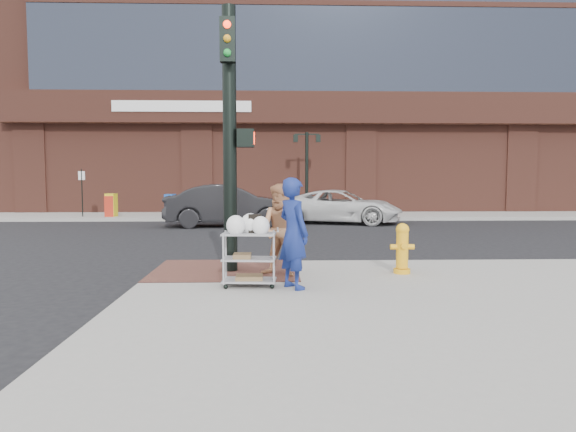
{
  "coord_description": "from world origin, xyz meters",
  "views": [
    {
      "loc": [
        0.3,
        -9.04,
        1.95
      ],
      "look_at": [
        0.59,
        0.32,
        1.25
      ],
      "focal_mm": 32.0,
      "sensor_mm": 36.0,
      "label": 1
    }
  ],
  "objects_px": {
    "woman_blue": "(293,233)",
    "traffic_signal_pole": "(231,131)",
    "utility_cart": "(249,254)",
    "pedestrian_tan": "(282,230)",
    "sedan_dark": "(229,205)",
    "fire_hydrant": "(402,248)",
    "minivan_white": "(341,207)",
    "lamp_post": "(307,164)"
  },
  "relations": [
    {
      "from": "woman_blue",
      "to": "traffic_signal_pole",
      "type": "bearing_deg",
      "value": 2.65
    },
    {
      "from": "utility_cart",
      "to": "pedestrian_tan",
      "type": "bearing_deg",
      "value": 58.89
    },
    {
      "from": "traffic_signal_pole",
      "to": "sedan_dark",
      "type": "relative_size",
      "value": 0.98
    },
    {
      "from": "traffic_signal_pole",
      "to": "woman_blue",
      "type": "distance_m",
      "value": 2.62
    },
    {
      "from": "pedestrian_tan",
      "to": "fire_hydrant",
      "type": "bearing_deg",
      "value": 29.44
    },
    {
      "from": "pedestrian_tan",
      "to": "minivan_white",
      "type": "distance_m",
      "value": 12.83
    },
    {
      "from": "utility_cart",
      "to": "fire_hydrant",
      "type": "distance_m",
      "value": 3.03
    },
    {
      "from": "sedan_dark",
      "to": "woman_blue",
      "type": "bearing_deg",
      "value": -175.79
    },
    {
      "from": "traffic_signal_pole",
      "to": "sedan_dark",
      "type": "distance_m",
      "value": 11.01
    },
    {
      "from": "lamp_post",
      "to": "sedan_dark",
      "type": "height_order",
      "value": "lamp_post"
    },
    {
      "from": "pedestrian_tan",
      "to": "utility_cart",
      "type": "relative_size",
      "value": 1.4
    },
    {
      "from": "pedestrian_tan",
      "to": "fire_hydrant",
      "type": "distance_m",
      "value": 2.31
    },
    {
      "from": "woman_blue",
      "to": "sedan_dark",
      "type": "bearing_deg",
      "value": -23.59
    },
    {
      "from": "woman_blue",
      "to": "pedestrian_tan",
      "type": "relative_size",
      "value": 1.07
    },
    {
      "from": "pedestrian_tan",
      "to": "utility_cart",
      "type": "height_order",
      "value": "pedestrian_tan"
    },
    {
      "from": "traffic_signal_pole",
      "to": "fire_hydrant",
      "type": "xyz_separation_m",
      "value": [
        3.23,
        -0.31,
        -2.2
      ]
    },
    {
      "from": "lamp_post",
      "to": "pedestrian_tan",
      "type": "height_order",
      "value": "lamp_post"
    },
    {
      "from": "traffic_signal_pole",
      "to": "pedestrian_tan",
      "type": "bearing_deg",
      "value": -27.17
    },
    {
      "from": "traffic_signal_pole",
      "to": "utility_cart",
      "type": "height_order",
      "value": "traffic_signal_pole"
    },
    {
      "from": "lamp_post",
      "to": "utility_cart",
      "type": "relative_size",
      "value": 3.32
    },
    {
      "from": "minivan_white",
      "to": "utility_cart",
      "type": "bearing_deg",
      "value": -175.56
    },
    {
      "from": "pedestrian_tan",
      "to": "sedan_dark",
      "type": "height_order",
      "value": "pedestrian_tan"
    },
    {
      "from": "lamp_post",
      "to": "utility_cart",
      "type": "distance_m",
      "value": 16.88
    },
    {
      "from": "lamp_post",
      "to": "utility_cart",
      "type": "bearing_deg",
      "value": -97.12
    },
    {
      "from": "pedestrian_tan",
      "to": "sedan_dark",
      "type": "distance_m",
      "value": 11.44
    },
    {
      "from": "woman_blue",
      "to": "pedestrian_tan",
      "type": "bearing_deg",
      "value": -24.14
    },
    {
      "from": "sedan_dark",
      "to": "lamp_post",
      "type": "bearing_deg",
      "value": -42.91
    },
    {
      "from": "utility_cart",
      "to": "traffic_signal_pole",
      "type": "bearing_deg",
      "value": 105.8
    },
    {
      "from": "pedestrian_tan",
      "to": "fire_hydrant",
      "type": "relative_size",
      "value": 1.78
    },
    {
      "from": "traffic_signal_pole",
      "to": "minivan_white",
      "type": "height_order",
      "value": "traffic_signal_pole"
    },
    {
      "from": "minivan_white",
      "to": "fire_hydrant",
      "type": "distance_m",
      "value": 12.35
    },
    {
      "from": "minivan_white",
      "to": "fire_hydrant",
      "type": "bearing_deg",
      "value": -163.98
    },
    {
      "from": "pedestrian_tan",
      "to": "fire_hydrant",
      "type": "xyz_separation_m",
      "value": [
        2.27,
        0.18,
        -0.36
      ]
    },
    {
      "from": "woman_blue",
      "to": "sedan_dark",
      "type": "relative_size",
      "value": 0.35
    },
    {
      "from": "sedan_dark",
      "to": "minivan_white",
      "type": "relative_size",
      "value": 0.99
    },
    {
      "from": "pedestrian_tan",
      "to": "minivan_white",
      "type": "height_order",
      "value": "pedestrian_tan"
    },
    {
      "from": "woman_blue",
      "to": "sedan_dark",
      "type": "xyz_separation_m",
      "value": [
        -2.07,
        12.35,
        -0.21
      ]
    },
    {
      "from": "minivan_white",
      "to": "woman_blue",
      "type": "bearing_deg",
      "value": -172.5
    },
    {
      "from": "woman_blue",
      "to": "pedestrian_tan",
      "type": "xyz_separation_m",
      "value": [
        -0.17,
        1.07,
        -0.06
      ]
    },
    {
      "from": "traffic_signal_pole",
      "to": "pedestrian_tan",
      "type": "relative_size",
      "value": 2.95
    },
    {
      "from": "minivan_white",
      "to": "utility_cart",
      "type": "height_order",
      "value": "minivan_white"
    },
    {
      "from": "woman_blue",
      "to": "pedestrian_tan",
      "type": "distance_m",
      "value": 1.09
    }
  ]
}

